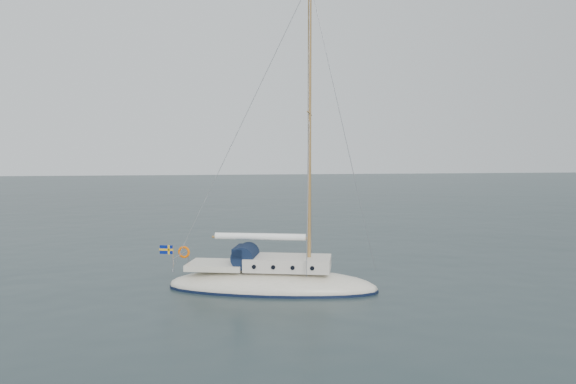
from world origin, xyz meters
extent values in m
plane|color=black|center=(0.00, 0.00, 0.00)|extent=(300.00, 300.00, 0.00)
ellipsoid|color=silver|center=(-1.11, -0.28, 0.16)|extent=(9.53, 2.97, 1.59)
cube|color=beige|center=(-0.37, -0.28, 1.25)|extent=(3.81, 2.01, 0.58)
cube|color=silver|center=(-3.65, -0.28, 1.08)|extent=(2.54, 2.01, 0.26)
cylinder|color=black|center=(-2.33, -0.28, 1.54)|extent=(1.02, 1.75, 1.02)
cube|color=black|center=(-2.54, -0.28, 1.75)|extent=(0.48, 1.75, 0.42)
cylinder|color=olive|center=(0.59, -0.28, 7.31)|extent=(0.16, 0.16, 12.71)
cylinder|color=olive|center=(0.59, -0.28, 7.94)|extent=(0.05, 2.33, 0.05)
cylinder|color=olive|center=(-1.64, -0.28, 2.38)|extent=(4.45, 0.11, 0.11)
cylinder|color=white|center=(-1.64, -0.28, 2.44)|extent=(4.14, 0.30, 0.30)
cylinder|color=gray|center=(-5.34, -0.28, 1.54)|extent=(0.04, 2.33, 0.04)
torus|color=#F65D00|center=(-5.40, 0.36, 1.54)|extent=(0.57, 0.11, 0.57)
cylinder|color=olive|center=(-5.71, -0.28, 1.43)|extent=(0.03, 0.03, 0.95)
cube|color=navy|center=(-6.03, -0.28, 1.75)|extent=(0.64, 0.02, 0.40)
cube|color=gold|center=(-6.03, -0.28, 1.75)|extent=(0.66, 0.03, 0.10)
cube|color=gold|center=(-5.92, -0.28, 1.75)|extent=(0.10, 0.03, 0.42)
cylinder|color=black|center=(-1.74, 0.74, 1.25)|extent=(0.19, 0.06, 0.19)
cylinder|color=black|center=(-1.74, -1.29, 1.25)|extent=(0.19, 0.06, 0.19)
cylinder|color=black|center=(-0.90, 0.74, 1.25)|extent=(0.19, 0.06, 0.19)
cylinder|color=black|center=(-0.90, -1.29, 1.25)|extent=(0.19, 0.06, 0.19)
cylinder|color=black|center=(-0.05, 0.74, 1.25)|extent=(0.19, 0.06, 0.19)
cylinder|color=black|center=(-0.05, -1.29, 1.25)|extent=(0.19, 0.06, 0.19)
cylinder|color=black|center=(0.80, 0.74, 1.25)|extent=(0.19, 0.06, 0.19)
cylinder|color=black|center=(0.80, -1.29, 1.25)|extent=(0.19, 0.06, 0.19)
cube|color=#4E4E54|center=(-3.15, 1.08, 0.13)|extent=(1.78, 0.73, 0.10)
camera|label=1|loc=(-4.99, -25.08, 6.11)|focal=35.00mm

